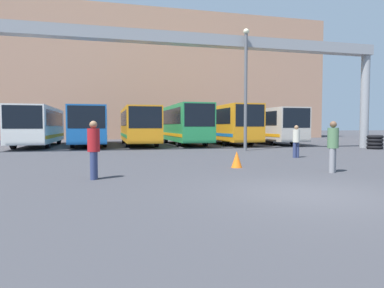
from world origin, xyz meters
TOP-DOWN VIEW (x-y plane):
  - ground_plane at (0.00, 0.00)m, footprint 200.00×200.00m
  - building_backdrop at (0.00, 40.27)m, footprint 48.45×12.00m
  - overhead_gantry at (0.00, 14.05)m, footprint 27.84×0.80m
  - bus_slot_0 at (-9.62, 21.66)m, footprint 2.57×10.37m
  - bus_slot_1 at (-5.77, 22.17)m, footprint 2.61×11.40m
  - bus_slot_2 at (-1.92, 21.57)m, footprint 2.50×10.19m
  - bus_slot_3 at (1.92, 21.66)m, footprint 2.48×10.38m
  - bus_slot_4 at (5.77, 21.81)m, footprint 2.52×10.67m
  - bus_slot_5 at (9.62, 21.68)m, footprint 2.56×10.42m
  - pedestrian_near_left at (2.86, 3.05)m, footprint 0.36×0.36m
  - pedestrian_mid_left at (4.58, 8.19)m, footprint 0.33×0.33m
  - pedestrian_near_center at (-4.92, 3.47)m, footprint 0.36×0.36m
  - traffic_cone at (0.22, 5.10)m, footprint 0.41×0.41m
  - tire_stack at (13.26, 12.59)m, footprint 1.04×1.04m
  - lamp_post at (4.07, 13.35)m, footprint 0.36×0.36m

SIDE VIEW (x-z plane):
  - ground_plane at x=0.00m, z-range 0.00..0.00m
  - traffic_cone at x=0.22m, z-range 0.00..0.63m
  - tire_stack at x=13.26m, z-range 0.00..0.96m
  - pedestrian_mid_left at x=4.58m, z-range 0.05..1.66m
  - pedestrian_near_center at x=-4.92m, z-range 0.05..1.77m
  - pedestrian_near_left at x=2.86m, z-range 0.05..1.79m
  - bus_slot_0 at x=-9.62m, z-range 0.23..3.21m
  - bus_slot_1 at x=-5.77m, z-range 0.23..3.24m
  - bus_slot_2 at x=-1.92m, z-range 0.23..3.25m
  - bus_slot_5 at x=9.62m, z-range 0.24..3.29m
  - bus_slot_4 at x=5.77m, z-range 0.25..3.52m
  - bus_slot_3 at x=1.92m, z-range 0.25..3.52m
  - lamp_post at x=4.07m, z-range 0.36..8.04m
  - overhead_gantry at x=0.00m, z-range 2.45..9.78m
  - building_backdrop at x=0.00m, z-range 0.00..15.80m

